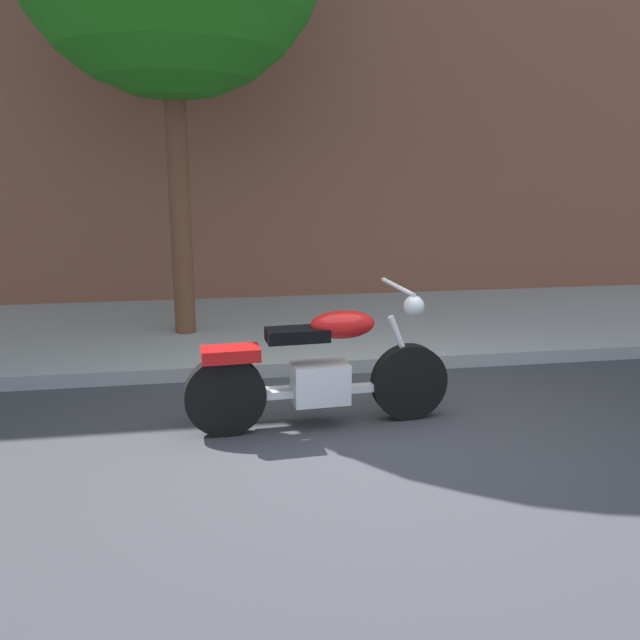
# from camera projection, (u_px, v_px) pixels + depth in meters

# --- Properties ---
(ground_plane) EXTENTS (60.00, 60.00, 0.00)m
(ground_plane) POSITION_uv_depth(u_px,v_px,m) (387.00, 444.00, 5.01)
(ground_plane) COLOR #38383D
(sidewalk) EXTENTS (24.09, 3.40, 0.14)m
(sidewalk) POSITION_uv_depth(u_px,v_px,m) (316.00, 327.00, 8.27)
(sidewalk) COLOR #9C9C9C
(sidewalk) RESTS_ON ground
(building_facade) EXTENTS (24.09, 0.50, 7.83)m
(building_facade) POSITION_uv_depth(u_px,v_px,m) (293.00, 25.00, 9.26)
(building_facade) COLOR brown
(building_facade) RESTS_ON ground
(motorcycle) EXTENTS (2.12, 0.70, 1.12)m
(motorcycle) POSITION_uv_depth(u_px,v_px,m) (320.00, 371.00, 5.25)
(motorcycle) COLOR black
(motorcycle) RESTS_ON ground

